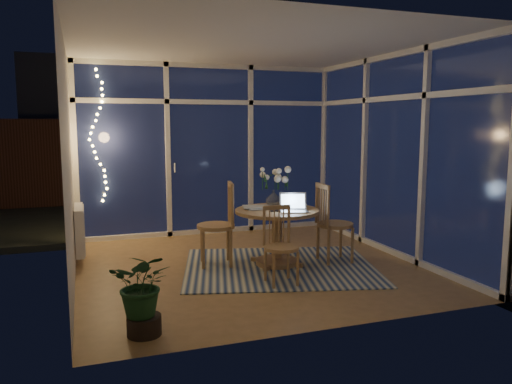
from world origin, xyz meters
The scene contains 25 objects.
floor centered at (0.00, 0.00, 0.00)m, with size 4.00×4.00×0.00m, color olive.
ceiling centered at (0.00, 0.00, 2.60)m, with size 4.00×4.00×0.00m, color silver.
wall_back centered at (0.00, 2.00, 1.30)m, with size 4.00×0.04×2.60m, color silver.
wall_front centered at (0.00, -2.00, 1.30)m, with size 4.00×0.04×2.60m, color silver.
wall_left centered at (-2.00, 0.00, 1.30)m, with size 0.04×4.00×2.60m, color silver.
wall_right centered at (2.00, 0.00, 1.30)m, with size 0.04×4.00×2.60m, color silver.
window_wall_back centered at (0.00, 1.96, 1.30)m, with size 4.00×0.10×2.60m, color white.
window_wall_right centered at (1.96, 0.00, 1.30)m, with size 0.10×4.00×2.60m, color white.
radiator centered at (-1.94, 0.90, 0.40)m, with size 0.10×0.70×0.58m, color white.
fairy_lights centered at (-1.65, 1.88, 1.52)m, with size 0.24×0.10×1.85m, color #FBCF64, non-canonical shape.
garden_patio centered at (0.50, 5.00, -0.06)m, with size 12.00×6.00×0.10m, color black.
garden_fence centered at (0.00, 5.50, 0.90)m, with size 11.00×0.08×1.80m, color #3A2015.
neighbour_roof centered at (0.30, 8.50, 2.20)m, with size 7.00×3.00×2.20m, color #373B42.
garden_shrubs centered at (-0.80, 3.40, 0.45)m, with size 0.90×0.90×0.90m, color black.
rug centered at (0.31, -0.18, 0.01)m, with size 2.24×1.79×0.01m, color beige.
dining_table centered at (0.31, -0.08, 0.34)m, with size 1.01×1.01×0.69m, color #A6704A.
chair_left centered at (-0.39, 0.14, 0.51)m, with size 0.47×0.47×1.03m, color #A6704A.
chair_right centered at (1.04, -0.19, 0.50)m, with size 0.46×0.46×1.00m, color #A6704A.
chair_front centered at (0.08, -0.78, 0.42)m, with size 0.39×0.39×0.84m, color #A6704A.
laptop centered at (0.43, -0.30, 0.80)m, with size 0.32×0.27×0.23m, color silver, non-canonical shape.
flower_vase centered at (0.35, 0.14, 0.79)m, with size 0.20×0.20×0.21m, color silver.
bowl centered at (0.63, -0.03, 0.70)m, with size 0.15×0.15×0.04m, color white.
newspapers centered at (0.15, 0.06, 0.70)m, with size 0.37×0.28×0.02m, color beige.
phone centered at (0.24, -0.20, 0.69)m, with size 0.12×0.06×0.01m, color black.
potted_plant centered at (-1.45, -1.61, 0.38)m, with size 0.54×0.47×0.76m, color #174020.
Camera 1 is at (-1.87, -5.54, 1.70)m, focal length 35.00 mm.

